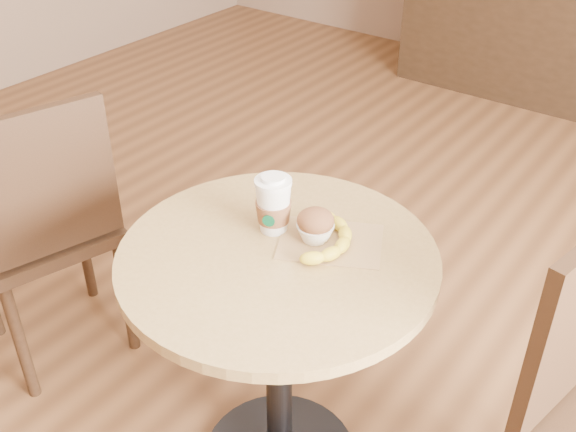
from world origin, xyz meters
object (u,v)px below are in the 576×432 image
object	(u,v)px
chair_left	(44,226)
coffee_cup	(273,206)
muffin	(315,225)
banana	(324,238)
cafe_table	(278,318)

from	to	relation	value
chair_left	coffee_cup	xyz separation A→B (m)	(0.78, 0.14, 0.30)
muffin	banana	xyz separation A→B (m)	(0.03, -0.00, -0.02)
cafe_table	muffin	distance (m)	0.26
muffin	banana	world-z (taller)	muffin
coffee_cup	cafe_table	bearing A→B (deg)	-69.14
chair_left	coffee_cup	world-z (taller)	chair_left
cafe_table	muffin	world-z (taller)	muffin
cafe_table	muffin	bearing A→B (deg)	66.24
banana	cafe_table	bearing A→B (deg)	-146.91
chair_left	muffin	bearing A→B (deg)	116.73
coffee_cup	muffin	bearing A→B (deg)	-10.29
cafe_table	banana	size ratio (longest dim) A/B	3.45
cafe_table	muffin	size ratio (longest dim) A/B	8.31
cafe_table	coffee_cup	xyz separation A→B (m)	(-0.07, 0.07, 0.27)
cafe_table	banana	xyz separation A→B (m)	(0.07, 0.09, 0.22)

